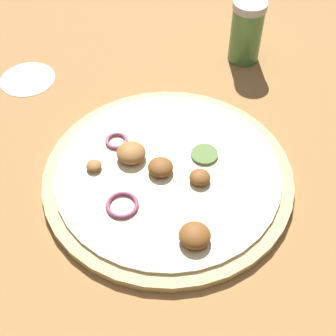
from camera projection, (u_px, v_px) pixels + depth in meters
ground_plane at (168, 178)px, 0.62m from camera, size 3.00×3.00×0.00m
pizza at (167, 175)px, 0.61m from camera, size 0.33×0.33×0.03m
spice_jar at (246, 31)px, 0.75m from camera, size 0.05×0.05×0.10m
flour_patch at (28, 79)px, 0.75m from camera, size 0.09×0.09×0.00m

